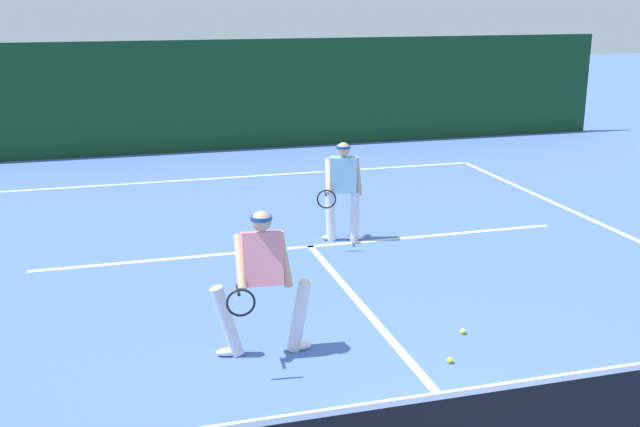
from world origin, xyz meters
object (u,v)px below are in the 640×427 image
Objects in this scene: tennis_ball at (450,360)px; tennis_ball_extra at (463,331)px; player_far at (343,188)px; player_near at (262,277)px.

tennis_ball_extra is at bearing 54.04° from tennis_ball.
player_far is at bearing 94.36° from tennis_ball_extra.
tennis_ball_extra is (2.31, -0.14, -0.85)m from player_near.
player_far reaches higher than tennis_ball.
tennis_ball is at bearing -125.96° from tennis_ball_extra.
player_far reaches higher than tennis_ball_extra.
tennis_ball is (-0.17, -4.37, -0.83)m from player_far.
player_far is 23.91× the size of tennis_ball_extra.
player_near is at bearing 176.44° from tennis_ball_extra.
player_far is at bearing 87.78° from tennis_ball.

